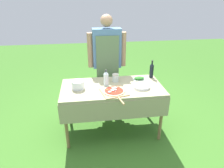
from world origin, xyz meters
TOP-DOWN VIEW (x-y plane):
  - ground_plane at (0.00, 0.00)m, footprint 12.00×12.00m
  - prep_table at (0.00, 0.00)m, footprint 1.46×0.75m
  - person_cook at (0.00, 0.63)m, footprint 0.64×0.21m
  - pizza_on_peel at (-0.00, -0.19)m, footprint 0.39×0.55m
  - oil_bottle at (0.66, 0.25)m, footprint 0.06×0.06m
  - water_bottle at (-0.08, 0.06)m, footprint 0.07×0.07m
  - herb_container at (0.45, 0.18)m, footprint 0.19×0.12m
  - mixing_tub at (-0.48, 0.00)m, footprint 0.17×0.17m
  - plate_stack at (0.41, -0.09)m, footprint 0.24×0.24m
  - sauce_jar at (0.08, 0.17)m, footprint 0.10×0.10m

SIDE VIEW (x-z plane):
  - ground_plane at x=0.00m, z-range 0.00..0.00m
  - prep_table at x=0.00m, z-range 0.29..1.06m
  - pizza_on_peel at x=0.00m, z-range 0.75..0.81m
  - plate_stack at x=0.41m, z-range 0.77..0.80m
  - herb_container at x=0.45m, z-range 0.76..0.81m
  - sauce_jar at x=0.08m, z-range 0.76..0.88m
  - mixing_tub at x=-0.48m, z-range 0.77..0.88m
  - water_bottle at x=-0.08m, z-range 0.76..0.99m
  - oil_bottle at x=0.66m, z-range 0.74..1.02m
  - person_cook at x=0.00m, z-range 0.15..1.85m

